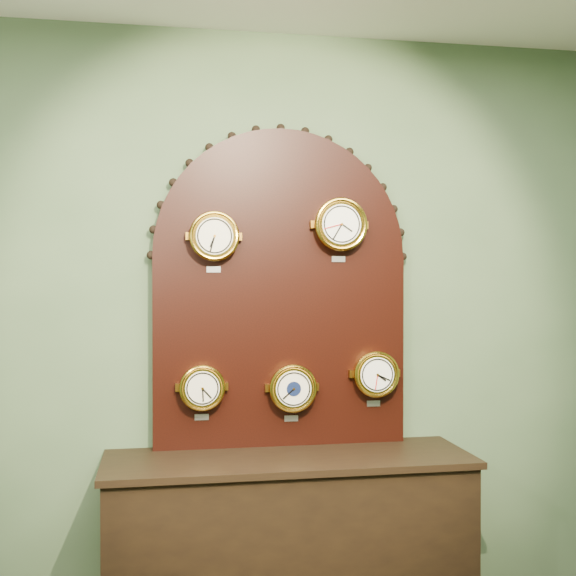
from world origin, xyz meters
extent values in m
plane|color=#4F6948|center=(0.00, 2.50, 1.40)|extent=(4.00, 0.00, 4.00)
cube|color=black|center=(0.00, 2.23, 0.40)|extent=(1.60, 0.50, 0.80)
cube|color=black|center=(0.00, 2.45, 1.28)|extent=(1.20, 0.06, 0.90)
cylinder|color=black|center=(0.00, 2.45, 1.73)|extent=(1.20, 0.06, 1.20)
cylinder|color=gold|center=(-0.32, 2.39, 1.82)|extent=(0.21, 0.08, 0.21)
torus|color=gold|center=(-0.32, 2.36, 1.82)|extent=(0.23, 0.02, 0.23)
cylinder|color=white|center=(-0.32, 2.35, 1.82)|extent=(0.17, 0.01, 0.17)
cube|color=#B7B7BE|center=(-0.32, 2.42, 1.66)|extent=(0.06, 0.01, 0.03)
cylinder|color=gold|center=(0.27, 2.39, 1.88)|extent=(0.23, 0.08, 0.23)
torus|color=gold|center=(0.27, 2.36, 1.88)|extent=(0.25, 0.02, 0.25)
cylinder|color=white|center=(0.27, 2.35, 1.88)|extent=(0.19, 0.01, 0.19)
cube|color=#B7B7BE|center=(0.27, 2.42, 1.72)|extent=(0.06, 0.01, 0.03)
cylinder|color=gold|center=(-0.38, 2.39, 1.12)|extent=(0.20, 0.08, 0.20)
torus|color=gold|center=(-0.38, 2.36, 1.12)|extent=(0.21, 0.02, 0.21)
cylinder|color=white|center=(-0.38, 2.35, 1.12)|extent=(0.16, 0.01, 0.16)
cube|color=#B7B7BE|center=(-0.38, 2.42, 0.98)|extent=(0.07, 0.01, 0.03)
cylinder|color=gold|center=(0.05, 2.39, 1.11)|extent=(0.21, 0.08, 0.21)
torus|color=gold|center=(0.05, 2.36, 1.11)|extent=(0.23, 0.02, 0.23)
cylinder|color=white|center=(0.05, 2.35, 1.11)|extent=(0.17, 0.01, 0.17)
cube|color=#B7B7BE|center=(0.05, 2.42, 0.96)|extent=(0.07, 0.01, 0.03)
cylinder|color=#0D183C|center=(0.05, 2.35, 1.11)|extent=(0.07, 0.00, 0.07)
cylinder|color=gold|center=(0.45, 2.39, 1.17)|extent=(0.21, 0.08, 0.21)
torus|color=gold|center=(0.45, 2.36, 1.17)|extent=(0.22, 0.02, 0.22)
cylinder|color=white|center=(0.45, 2.35, 1.17)|extent=(0.16, 0.01, 0.16)
cube|color=#B7B7BE|center=(0.45, 2.42, 1.02)|extent=(0.06, 0.01, 0.03)
camera|label=1|loc=(-0.57, -0.96, 1.62)|focal=45.46mm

